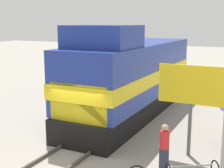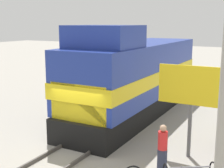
# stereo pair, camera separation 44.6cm
# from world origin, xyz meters

# --- Properties ---
(ground_plane) EXTENTS (120.00, 120.00, 0.00)m
(ground_plane) POSITION_xyz_m (0.00, 0.00, 0.00)
(ground_plane) COLOR gray
(rail_near) EXTENTS (0.08, 33.98, 0.15)m
(rail_near) POSITION_xyz_m (-0.72, 0.00, 0.07)
(rail_near) COLOR #4C4742
(rail_near) RESTS_ON ground_plane
(rail_far) EXTENTS (0.08, 33.98, 0.15)m
(rail_far) POSITION_xyz_m (0.72, 0.00, 0.07)
(rail_far) COLOR #4C4742
(rail_far) RESTS_ON ground_plane
(locomotive) EXTENTS (3.24, 12.40, 5.10)m
(locomotive) POSITION_xyz_m (0.00, 5.53, 2.20)
(locomotive) COLOR black
(locomotive) RESTS_ON ground_plane
(billboard_sign) EXTENTS (2.60, 0.12, 3.62)m
(billboard_sign) POSITION_xyz_m (4.25, 1.43, 2.71)
(billboard_sign) COLOR #595959
(billboard_sign) RESTS_ON ground_plane
(person_bystander) EXTENTS (0.34, 0.34, 1.73)m
(person_bystander) POSITION_xyz_m (3.76, -0.29, 0.94)
(person_bystander) COLOR #2D3347
(person_bystander) RESTS_ON ground_plane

